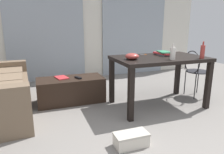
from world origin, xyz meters
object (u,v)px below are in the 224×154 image
Objects in this scene: bowl at (132,56)px; shoebox at (131,139)px; coffee_table at (71,90)px; bottle_near at (173,53)px; scissors at (144,54)px; wire_chair at (195,68)px; craft_table at (159,64)px; tv_remote_primary at (78,78)px; magazine at (62,77)px; bottle_far at (203,52)px; book_stack at (164,53)px.

bowl reaches higher than shoebox.
coffee_table is 1.57m from shoebox.
bottle_near is 1.35m from shoebox.
scissors is (1.14, -0.34, 0.57)m from coffee_table.
wire_chair is at bearing -8.42° from scissors.
scissors is 0.28× the size of shoebox.
bottle_near reaches higher than craft_table.
bottle_near is 1.44× the size of tv_remote_primary.
magazine is at bearing 154.52° from coffee_table.
wire_chair reaches higher than scissors.
tv_remote_primary reaches higher than shoebox.
craft_table is at bearing -39.63° from magazine.
wire_chair is 2.26m from magazine.
book_stack is at bearing 126.97° from bottle_far.
shoebox is at bearing -134.07° from craft_table.
craft_table is at bearing 45.93° from shoebox.
bowl is 0.54× the size of shoebox.
bottle_near is 1.76m from magazine.
magazine reaches higher than coffee_table.
bowl reaches higher than magazine.
craft_table is at bearing -26.46° from coffee_table.
bowl is at bearing -42.30° from coffee_table.
bottle_far reaches higher than magazine.
shoebox is (0.26, -1.46, -0.34)m from tv_remote_primary.
bowl is at bearing 65.16° from shoebox.
bottle_far is 0.73× the size of book_stack.
bowl is (-1.30, -0.22, 0.31)m from wire_chair.
coffee_table is 0.25m from magazine.
craft_table is 4.15× the size of book_stack.
bottle_far reaches higher than bottle_near.
shoebox is at bearing -85.57° from magazine.
craft_table reaches higher than magazine.
coffee_table is 4.40× the size of bottle_far.
wire_chair is 2.47× the size of book_stack.
bottle_far is at bearing -124.30° from wire_chair.
book_stack reaches higher than shoebox.
tv_remote_primary is at bearing 165.32° from scissors.
scissors is (-0.10, 0.29, 0.10)m from craft_table.
shoebox is (-0.91, -0.63, -0.78)m from bottle_near.
bottle_far is (0.46, -0.06, 0.01)m from bottle_near.
magazine is (-1.27, 0.40, -0.37)m from scissors.
bowl reaches higher than wire_chair.
bottle_near is at bearing -82.64° from craft_table.
scissors is 1.38m from magazine.
bottle_near is (1.28, -0.89, 0.66)m from coffee_table.
shoebox is (-0.87, -0.90, -0.59)m from craft_table.
coffee_table is 4.90× the size of bottle_near.
shoebox is (0.38, -1.52, -0.12)m from coffee_table.
craft_table is at bearing 97.36° from bottle_near.
magazine is at bearing 166.31° from wire_chair.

